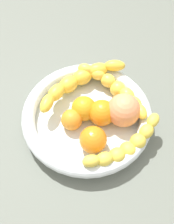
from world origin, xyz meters
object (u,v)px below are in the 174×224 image
(banana_arching_top, at_px, (127,146))
(peach_blush, at_px, (124,110))
(fruit_bowl, at_px, (87,117))
(banana_draped_right, at_px, (116,88))
(orange_mid_right, at_px, (72,120))
(orange_front, at_px, (84,109))
(banana_draped_left, at_px, (78,81))
(orange_rear, at_px, (102,113))
(orange_mid_left, at_px, (91,140))

(banana_arching_top, distance_m, peach_blush, 0.09)
(banana_arching_top, bearing_deg, peach_blush, 80.56)
(fruit_bowl, distance_m, banana_draped_right, 0.10)
(fruit_bowl, distance_m, orange_mid_right, 0.04)
(banana_draped_right, distance_m, peach_blush, 0.07)
(fruit_bowl, height_order, orange_front, orange_front)
(banana_draped_left, height_order, orange_mid_right, banana_draped_left)
(orange_front, relative_size, orange_rear, 0.95)
(orange_mid_left, xyz_separation_m, orange_mid_right, (-0.03, 0.06, -0.01))
(banana_draped_left, distance_m, orange_rear, 0.11)
(orange_front, distance_m, peach_blush, 0.09)
(fruit_bowl, bearing_deg, peach_blush, -11.13)
(orange_rear, bearing_deg, fruit_bowl, 164.26)
(orange_mid_left, distance_m, peach_blush, 0.11)
(fruit_bowl, relative_size, orange_front, 5.23)
(orange_mid_right, distance_m, orange_rear, 0.07)
(banana_draped_right, distance_m, banana_arching_top, 0.16)
(banana_arching_top, relative_size, orange_mid_right, 3.95)
(banana_arching_top, bearing_deg, banana_draped_right, 84.82)
(orange_mid_right, bearing_deg, orange_front, 34.21)
(orange_mid_left, height_order, orange_rear, same)
(banana_draped_right, bearing_deg, orange_rear, -127.12)
(banana_draped_left, xyz_separation_m, banana_arching_top, (0.08, -0.19, -0.01))
(orange_mid_left, bearing_deg, orange_mid_right, 118.56)
(orange_mid_left, bearing_deg, fruit_bowl, 86.75)
(banana_draped_right, distance_m, orange_mid_right, 0.14)
(banana_draped_left, relative_size, orange_mid_left, 3.80)
(banana_draped_right, bearing_deg, orange_mid_left, -123.81)
(banana_draped_left, xyz_separation_m, orange_rear, (0.04, -0.10, -0.00))
(fruit_bowl, bearing_deg, banana_draped_left, 94.47)
(orange_front, relative_size, orange_mid_right, 1.19)
(fruit_bowl, relative_size, orange_rear, 4.98)
(orange_front, xyz_separation_m, orange_mid_left, (0.00, -0.09, 0.00))
(banana_draped_right, xyz_separation_m, orange_mid_right, (-0.12, -0.07, -0.00))
(fruit_bowl, distance_m, banana_arching_top, 0.13)
(banana_draped_right, xyz_separation_m, orange_rear, (-0.05, -0.07, 0.00))
(orange_front, bearing_deg, banana_arching_top, -56.79)
(banana_draped_left, xyz_separation_m, orange_front, (0.00, -0.08, -0.01))
(orange_mid_left, xyz_separation_m, orange_rear, (0.04, 0.07, 0.00))
(banana_draped_right, relative_size, banana_arching_top, 0.97)
(orange_front, bearing_deg, fruit_bowl, -63.78)
(orange_rear, relative_size, peach_blush, 0.79)
(banana_draped_left, height_order, orange_front, banana_draped_left)
(peach_blush, bearing_deg, banana_draped_left, 130.21)
(fruit_bowl, xyz_separation_m, banana_arching_top, (0.07, -0.10, 0.02))
(banana_arching_top, xyz_separation_m, orange_front, (-0.07, 0.11, 0.00))
(fruit_bowl, xyz_separation_m, banana_draped_right, (0.08, 0.06, 0.02))
(banana_arching_top, xyz_separation_m, orange_rear, (-0.04, 0.09, 0.00))
(orange_mid_right, distance_m, peach_blush, 0.12)
(fruit_bowl, distance_m, orange_front, 0.03)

